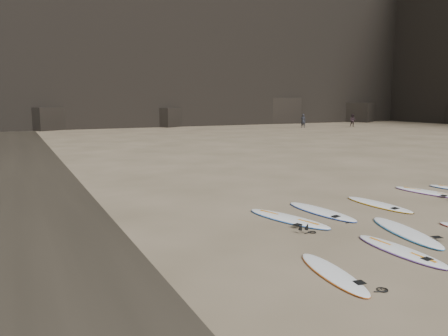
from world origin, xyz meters
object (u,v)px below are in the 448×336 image
object	(u,v)px
surfboard_5	(288,218)
surfboard_1	(401,250)
surfboard_7	(379,204)
surfboard_2	(405,231)
surfboard_8	(429,192)
person_b	(353,120)
surfboard_0	(333,273)
person_a	(303,121)
surfboard_6	(321,211)

from	to	relation	value
surfboard_5	surfboard_1	bearing A→B (deg)	-93.97
surfboard_7	surfboard_2	bearing A→B (deg)	-126.78
surfboard_7	surfboard_8	bearing A→B (deg)	6.58
surfboard_5	person_b	distance (m)	45.06
surfboard_0	person_b	xyz separation A→B (m)	(33.01, 35.69, 0.73)
surfboard_8	person_b	world-z (taller)	person_b
surfboard_1	surfboard_7	world-z (taller)	surfboard_7
person_a	surfboard_2	bearing A→B (deg)	108.57
surfboard_1	surfboard_7	xyz separation A→B (m)	(2.77, 3.36, 0.00)
surfboard_2	surfboard_7	bearing A→B (deg)	71.57
surfboard_1	surfboard_7	size ratio (longest dim) A/B	0.97
surfboard_1	surfboard_2	distance (m)	1.51
surfboard_8	person_a	world-z (taller)	person_a
surfboard_7	surfboard_8	world-z (taller)	surfboard_8
surfboard_7	surfboard_1	bearing A→B (deg)	-133.39
surfboard_8	person_b	distance (m)	40.27
surfboard_7	surfboard_8	size ratio (longest dim) A/B	0.97
person_a	person_b	size ratio (longest dim) A/B	1.07
surfboard_1	person_b	world-z (taller)	person_b
surfboard_6	person_b	world-z (taller)	person_b
surfboard_1	surfboard_5	size ratio (longest dim) A/B	0.88
surfboard_0	surfboard_6	xyz separation A→B (m)	(2.73, 3.78, 0.01)
surfboard_7	person_b	distance (m)	42.59
surfboard_5	person_a	bearing A→B (deg)	36.56
surfboard_0	surfboard_2	world-z (taller)	surfboard_2
surfboard_1	person_a	bearing A→B (deg)	56.31
surfboard_0	surfboard_5	size ratio (longest dim) A/B	0.80
surfboard_5	surfboard_7	world-z (taller)	surfboard_5
surfboard_6	person_a	xyz separation A→B (m)	(23.24, 32.60, 0.78)
surfboard_0	surfboard_2	size ratio (longest dim) A/B	0.81
surfboard_8	surfboard_1	bearing A→B (deg)	-157.02
surfboard_1	surfboard_2	size ratio (longest dim) A/B	0.88
person_a	surfboard_6	bearing A→B (deg)	105.89
surfboard_6	surfboard_7	size ratio (longest dim) A/B	1.06
person_b	surfboard_8	bearing A→B (deg)	-85.87
surfboard_5	person_b	world-z (taller)	person_b
surfboard_5	surfboard_7	bearing A→B (deg)	-14.41
surfboard_0	surfboard_1	size ratio (longest dim) A/B	0.92
surfboard_1	surfboard_2	world-z (taller)	surfboard_2
surfboard_8	surfboard_7	bearing A→B (deg)	179.12
surfboard_5	surfboard_2	bearing A→B (deg)	-66.81
surfboard_1	person_a	world-z (taller)	person_a
surfboard_0	surfboard_2	bearing A→B (deg)	29.02
surfboard_0	person_b	world-z (taller)	person_b
person_b	surfboard_5	bearing A→B (deg)	-91.73
surfboard_0	surfboard_6	distance (m)	4.66
surfboard_2	surfboard_7	xyz separation A→B (m)	(1.57, 2.44, -0.00)
surfboard_6	surfboard_8	bearing A→B (deg)	-0.81
surfboard_0	person_b	distance (m)	48.62
surfboard_5	surfboard_8	bearing A→B (deg)	-10.57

